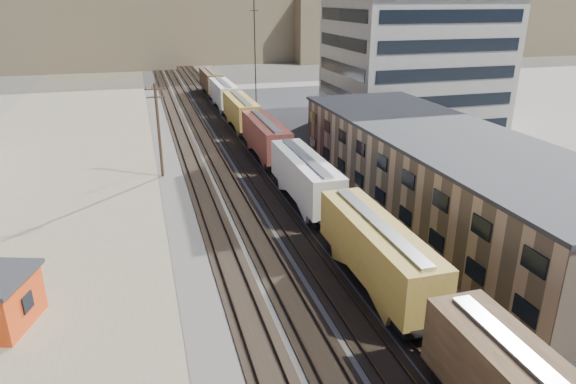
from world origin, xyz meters
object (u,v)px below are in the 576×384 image
object	(u,v)px
maintenance_shed	(1,301)
parked_car_blue	(462,148)
freight_train	(283,154)
utility_pole_north	(159,129)

from	to	relation	value
maintenance_shed	parked_car_blue	bearing A→B (deg)	26.72
freight_train	parked_car_blue	xyz separation A→B (m)	(23.59, 2.60, -2.00)
utility_pole_north	maintenance_shed	xyz separation A→B (m)	(-10.46, -25.10, -3.60)
freight_train	maintenance_shed	bearing A→B (deg)	-137.67
utility_pole_north	maintenance_shed	bearing A→B (deg)	-112.62
freight_train	utility_pole_north	xyz separation A→B (m)	(-12.30, 4.37, 2.50)
freight_train	parked_car_blue	world-z (taller)	freight_train
utility_pole_north	parked_car_blue	distance (m)	36.21
maintenance_shed	parked_car_blue	size ratio (longest dim) A/B	0.94
freight_train	maintenance_shed	world-z (taller)	freight_train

